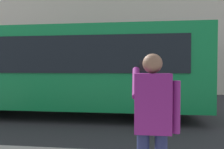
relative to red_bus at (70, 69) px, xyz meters
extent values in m
plane|color=#2B2B2D|center=(-1.51, -0.22, -1.68)|extent=(60.00, 60.00, 0.00)
cube|color=beige|center=(-1.51, -7.02, 4.32)|extent=(28.00, 0.80, 12.00)
cube|color=navy|center=(-5.01, -6.42, 1.32)|extent=(4.40, 1.10, 0.24)
cube|color=#0F7238|center=(-0.02, -0.01, 0.02)|extent=(9.00, 2.50, 2.60)
cube|color=black|center=(-0.02, 1.25, 0.42)|extent=(7.60, 0.06, 1.10)
cylinder|color=black|center=(2.98, -1.11, -1.18)|extent=(1.00, 0.28, 1.00)
cylinder|color=black|center=(-3.02, -1.11, -1.18)|extent=(1.00, 0.28, 1.00)
cylinder|color=black|center=(-3.02, 1.09, -1.18)|extent=(1.00, 0.28, 1.00)
cube|color=#6B1960|center=(-2.50, 4.73, -0.38)|extent=(0.40, 0.24, 0.66)
sphere|color=brown|center=(-2.50, 4.73, 0.06)|extent=(0.22, 0.22, 0.22)
cylinder|color=#6B1960|center=(-2.76, 4.73, -0.42)|extent=(0.09, 0.09, 0.58)
cylinder|color=#6B1960|center=(-2.32, 4.57, -0.16)|extent=(0.09, 0.48, 0.37)
cube|color=black|center=(-2.40, 4.43, 0.04)|extent=(0.07, 0.01, 0.14)
camera|label=1|loc=(-2.31, 7.03, 0.00)|focal=32.67mm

